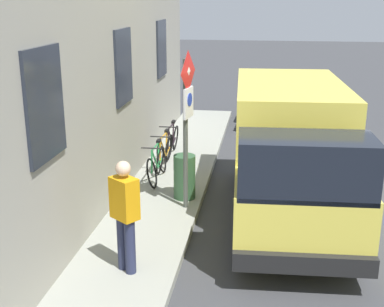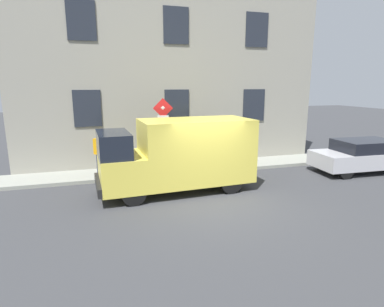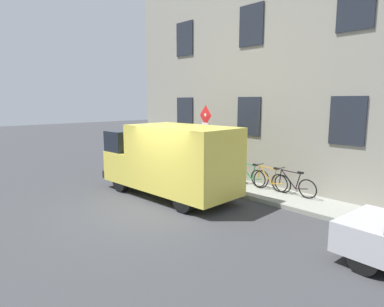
{
  "view_description": "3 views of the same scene",
  "coord_description": "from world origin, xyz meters",
  "views": [
    {
      "loc": [
        1.92,
        10.04,
        4.08
      ],
      "look_at": [
        3.18,
        1.47,
        1.41
      ],
      "focal_mm": 47.97,
      "sensor_mm": 36.0,
      "label": 1
    },
    {
      "loc": [
        -8.79,
        3.36,
        3.64
      ],
      "look_at": [
        2.64,
        -0.05,
        1.04
      ],
      "focal_mm": 29.23,
      "sensor_mm": 36.0,
      "label": 2
    },
    {
      "loc": [
        -5.6,
        -8.06,
        3.33
      ],
      "look_at": [
        3.17,
        1.51,
        1.24
      ],
      "focal_mm": 30.96,
      "sensor_mm": 36.0,
      "label": 3
    }
  ],
  "objects": [
    {
      "name": "bicycle_black",
      "position": [
        4.27,
        -2.35,
        0.51
      ],
      "size": [
        0.46,
        1.71,
        0.89
      ],
      "rotation": [
        0.0,
        0.0,
        1.58
      ],
      "color": "black",
      "rests_on": "sidewalk_slab"
    },
    {
      "name": "bicycle_orange",
      "position": [
        4.27,
        -1.43,
        0.51
      ],
      "size": [
        0.46,
        1.71,
        0.89
      ],
      "rotation": [
        0.0,
        0.0,
        1.56
      ],
      "color": "black",
      "rests_on": "sidewalk_slab"
    },
    {
      "name": "building_facade",
      "position": [
        5.16,
        0.0,
        4.24
      ],
      "size": [
        0.75,
        13.75,
        8.49
      ],
      "color": "gray",
      "rests_on": "ground_plane"
    },
    {
      "name": "pedestrian",
      "position": [
        3.88,
        3.42,
        1.07
      ],
      "size": [
        0.48,
        0.45,
        1.72
      ],
      "rotation": [
        0.0,
        0.0,
        0.93
      ],
      "color": "#262B47",
      "rests_on": "sidewalk_slab"
    },
    {
      "name": "bicycle_green",
      "position": [
        4.27,
        -0.51,
        0.51
      ],
      "size": [
        0.46,
        1.71,
        0.89
      ],
      "rotation": [
        0.0,
        0.0,
        1.58
      ],
      "color": "black",
      "rests_on": "sidewalk_slab"
    },
    {
      "name": "sidewalk_slab",
      "position": [
        3.98,
        0.0,
        0.07
      ],
      "size": [
        1.68,
        15.75,
        0.14
      ],
      "primitive_type": "cube",
      "color": "gray",
      "rests_on": "ground_plane"
    },
    {
      "name": "delivery_van",
      "position": [
        1.44,
        0.75,
        1.33
      ],
      "size": [
        2.27,
        5.43,
        2.5
      ],
      "rotation": [
        0.0,
        0.0,
        1.62
      ],
      "color": "#E3D14D",
      "rests_on": "ground_plane"
    },
    {
      "name": "ground_plane",
      "position": [
        0.0,
        0.0,
        0.0
      ],
      "size": [
        80.0,
        80.0,
        0.0
      ],
      "primitive_type": "plane",
      "color": "#37383B"
    },
    {
      "name": "sign_post_stacked",
      "position": [
        3.35,
        0.92,
        2.09
      ],
      "size": [
        0.19,
        0.55,
        2.9
      ],
      "color": "#474C47",
      "rests_on": "sidewalk_slab"
    },
    {
      "name": "litter_bin",
      "position": [
        3.49,
        0.44,
        0.59
      ],
      "size": [
        0.44,
        0.44,
        0.9
      ],
      "primitive_type": "cylinder",
      "color": "#2D5133",
      "rests_on": "sidewalk_slab"
    }
  ]
}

